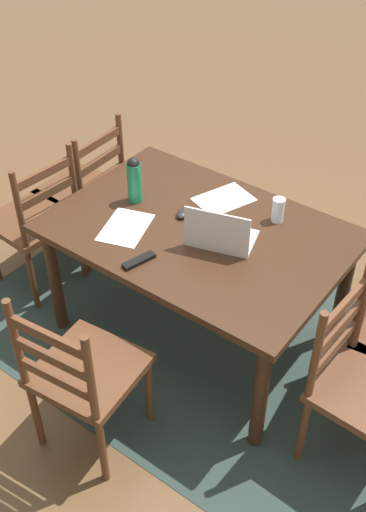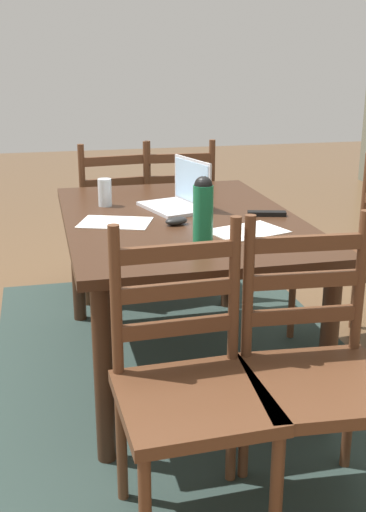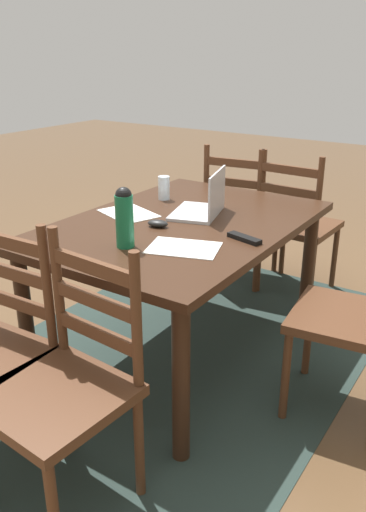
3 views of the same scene
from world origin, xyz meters
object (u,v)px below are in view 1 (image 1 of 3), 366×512
object	(u,v)px
dining_table	(198,243)
chair_left_far	(362,386)
computer_mouse	(183,213)
drinking_glass	(278,210)
chair_far_head	(83,374)
water_bottle	(134,179)
chair_right_far	(36,221)
tv_remote	(139,261)
chair_right_near	(84,190)
laptop	(220,235)

from	to	relation	value
dining_table	chair_left_far	xyz separation A→B (m)	(-1.02, 0.20, -0.18)
computer_mouse	drinking_glass	bearing A→B (deg)	-162.41
chair_far_head	water_bottle	xyz separation A→B (m)	(0.43, -0.89, 0.41)
chair_far_head	computer_mouse	size ratio (longest dim) A/B	9.50
chair_far_head	chair_right_far	size ratio (longest dim) A/B	1.00
chair_far_head	computer_mouse	bearing A→B (deg)	-81.52
drinking_glass	dining_table	bearing A→B (deg)	47.55
chair_right_far	tv_remote	distance (m)	1.00
chair_right_far	chair_right_near	bearing A→B (deg)	-90.01
laptop	chair_right_near	bearing A→B (deg)	-11.68
drinking_glass	computer_mouse	bearing A→B (deg)	31.80
water_bottle	tv_remote	xyz separation A→B (m)	(-0.35, 0.39, -0.12)
chair_right_far	water_bottle	world-z (taller)	water_bottle
water_bottle	chair_far_head	bearing A→B (deg)	115.63
dining_table	water_bottle	bearing A→B (deg)	-1.21
computer_mouse	water_bottle	bearing A→B (deg)	-6.41
drinking_glass	water_bottle	bearing A→B (deg)	22.83
dining_table	water_bottle	size ratio (longest dim) A/B	5.66
chair_right_far	water_bottle	distance (m)	0.76
chair_far_head	chair_right_far	distance (m)	1.23
drinking_glass	tv_remote	xyz separation A→B (m)	(0.35, 0.68, -0.05)
chair_left_far	water_bottle	size ratio (longest dim) A/B	3.66
chair_far_head	computer_mouse	distance (m)	0.98
chair_left_far	chair_right_far	world-z (taller)	same
chair_left_far	computer_mouse	world-z (taller)	chair_left_far
chair_right_near	tv_remote	bearing A→B (deg)	148.44
chair_far_head	computer_mouse	xyz separation A→B (m)	(0.14, -0.93, 0.29)
chair_far_head	tv_remote	xyz separation A→B (m)	(0.08, -0.50, 0.28)
chair_right_far	tv_remote	world-z (taller)	chair_right_far
chair_left_far	water_bottle	xyz separation A→B (m)	(1.45, -0.21, 0.41)
chair_left_far	chair_right_far	distance (m)	2.05
drinking_glass	chair_left_far	bearing A→B (deg)	145.96
chair_far_head	laptop	distance (m)	0.92
chair_left_far	computer_mouse	size ratio (longest dim) A/B	9.50
drinking_glass	tv_remote	world-z (taller)	drinking_glass
laptop	water_bottle	world-z (taller)	water_bottle
water_bottle	computer_mouse	size ratio (longest dim) A/B	2.60
chair_left_far	chair_right_far	xyz separation A→B (m)	(2.05, 0.01, 0.00)
dining_table	water_bottle	xyz separation A→B (m)	(0.42, -0.01, 0.22)
chair_right_near	tv_remote	world-z (taller)	chair_right_near
water_bottle	computer_mouse	distance (m)	0.31
chair_left_far	chair_right_near	size ratio (longest dim) A/B	1.00
drinking_glass	computer_mouse	size ratio (longest dim) A/B	1.30
computer_mouse	tv_remote	world-z (taller)	computer_mouse
tv_remote	water_bottle	bearing A→B (deg)	147.00
chair_left_far	water_bottle	bearing A→B (deg)	-8.27
chair_far_head	computer_mouse	world-z (taller)	chair_far_head
dining_table	chair_left_far	distance (m)	1.06
computer_mouse	chair_right_near	bearing A→B (deg)	-24.18
chair_left_far	drinking_glass	xyz separation A→B (m)	(0.75, -0.50, 0.34)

